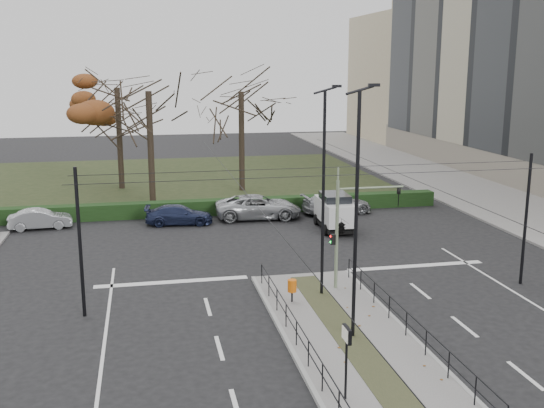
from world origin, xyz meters
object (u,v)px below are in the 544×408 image
Objects in this scene: white_van at (335,211)px; rust_tree at (117,88)px; litter_bin at (292,286)px; streetlamp_median_near at (357,213)px; parked_car_second at (40,219)px; bare_tree_near at (149,100)px; parked_car_fourth at (258,207)px; parked_car_fifth at (337,203)px; bare_tree_center at (241,99)px; traffic_light at (343,226)px; info_panel at (347,343)px; streetlamp_median_far at (324,191)px; parked_car_third at (179,215)px.

rust_tree is at bearing 129.66° from white_van.
litter_bin is 5.61m from streetlamp_median_near.
bare_tree_near reaches higher than parked_car_second.
white_van reaches higher than parked_car_fourth.
litter_bin is 29.28m from rust_tree.
parked_car_fifth is (12.08, -5.37, -6.75)m from bare_tree_near.
rust_tree reaches higher than parked_car_second.
parked_car_second is 0.35× the size of rust_tree.
white_van is 0.39× the size of bare_tree_near.
parked_car_second is 17.95m from bare_tree_center.
traffic_light reaches higher than parked_car_second.
bare_tree_center is 7.88m from bare_tree_near.
rust_tree reaches higher than litter_bin.
parked_car_fourth is 0.53× the size of rust_tree.
litter_bin is 0.20× the size of parked_car_fifth.
info_panel is 0.22× the size of bare_tree_center.
streetlamp_median_far is at bearing -90.61° from bare_tree_center.
streetlamp_median_near is at bearing -73.86° from rust_tree.
streetlamp_median_near is at bearing -158.80° from parked_car_third.
parked_car_second is at bearing 168.07° from white_van.
bare_tree_center reaches higher than parked_car_fifth.
parked_car_fourth is at bearing -78.50° from parked_car_third.
bare_tree_center is at bearing 89.39° from streetlamp_median_far.
litter_bin is at bearing 110.30° from streetlamp_median_near.
parked_car_second is 0.67× the size of parked_car_fourth.
rust_tree reaches higher than parked_car_third.
streetlamp_median_far is 15.61m from parked_car_third.
info_panel reaches higher than parked_car_third.
litter_bin is 15.29m from parked_car_third.
streetlamp_median_near reaches higher than streetlamp_median_far.
streetlamp_median_far reaches higher than parked_car_second.
rust_tree is (4.52, 11.98, 7.43)m from parked_car_second.
parked_car_second is at bearing -146.27° from bare_tree_center.
parked_car_second is 0.35× the size of bare_tree_near.
traffic_light is 1.30× the size of parked_car_second.
traffic_light is 1.17× the size of white_van.
parked_car_fourth is 1.35× the size of white_van.
parked_car_third is 13.06m from bare_tree_center.
rust_tree is at bearing 106.14° from streetlamp_median_near.
traffic_light is at bearing 26.60° from litter_bin.
bare_tree_near reaches higher than white_van.
bare_tree_center is at bearing 25.10° from parked_car_fifth.
parked_car_third is at bearing -72.99° from rust_tree.
parked_car_fifth is at bearing 73.65° from traffic_light.
parked_car_third is (-5.17, 18.59, -4.12)m from streetlamp_median_near.
white_van is (4.01, -3.69, 0.39)m from parked_car_fourth.
info_panel is at bearing -106.09° from white_van.
bare_tree_near is at bearing 108.39° from streetlamp_median_far.
streetlamp_median_near is at bearing -103.01° from traffic_light.
streetlamp_median_near is 1.63× the size of parked_car_fourth.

